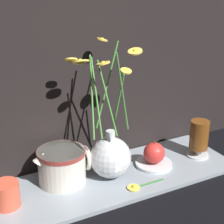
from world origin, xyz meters
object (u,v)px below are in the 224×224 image
object	(u,v)px
tea_glass	(199,137)
orange_fruit	(155,153)
yellow_mug	(6,196)
vase_with_flowers	(111,154)
ceramic_pitcher	(62,164)

from	to	relation	value
tea_glass	orange_fruit	xyz separation A→B (m)	(-0.16, 0.01, -0.02)
yellow_mug	tea_glass	xyz separation A→B (m)	(0.62, -0.01, 0.03)
vase_with_flowers	orange_fruit	xyz separation A→B (m)	(0.15, -0.01, -0.03)
ceramic_pitcher	tea_glass	xyz separation A→B (m)	(0.45, -0.06, 0.01)
vase_with_flowers	ceramic_pitcher	xyz separation A→B (m)	(-0.14, 0.04, -0.02)
vase_with_flowers	tea_glass	distance (m)	0.31
tea_glass	orange_fruit	bearing A→B (deg)	176.69
ceramic_pitcher	tea_glass	distance (m)	0.45
ceramic_pitcher	vase_with_flowers	bearing A→B (deg)	-14.66
ceramic_pitcher	orange_fruit	world-z (taller)	ceramic_pitcher
ceramic_pitcher	orange_fruit	xyz separation A→B (m)	(0.28, -0.05, -0.01)
tea_glass	vase_with_flowers	bearing A→B (deg)	176.11
ceramic_pitcher	tea_glass	world-z (taller)	tea_glass
yellow_mug	orange_fruit	xyz separation A→B (m)	(0.46, 0.00, 0.01)
orange_fruit	tea_glass	bearing A→B (deg)	-3.31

